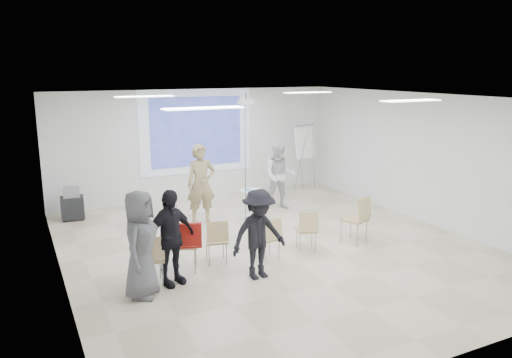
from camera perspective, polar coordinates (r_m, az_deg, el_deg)
name	(u,v)px	position (r m, az deg, el deg)	size (l,w,h in m)	color
floor	(273,249)	(10.25, 2.00, -7.99)	(8.00, 9.00, 0.10)	beige
ceiling	(275,95)	(9.62, 2.14, 9.59)	(8.00, 9.00, 0.10)	white
wall_back	(196,144)	(13.93, -6.86, 4.01)	(8.00, 0.10, 3.00)	silver
wall_left	(54,198)	(8.71, -22.13, -1.97)	(0.10, 9.00, 3.00)	silver
wall_right	(428,158)	(12.24, 19.02, 2.23)	(0.10, 9.00, 3.00)	silver
projection_halo	(197,132)	(13.82, -6.81, 5.41)	(3.20, 0.01, 2.30)	silver
projection_image	(197,132)	(13.81, -6.79, 5.40)	(2.60, 0.01, 1.90)	#313FA7
pedestal_table	(252,202)	(12.03, -0.46, -2.64)	(0.67, 0.67, 0.71)	white
player_left	(201,179)	(11.55, -6.30, 0.00)	(0.77, 0.52, 2.10)	#9E8961
player_right	(280,172)	(12.72, 2.73, 0.79)	(0.92, 0.74, 1.91)	silver
controller_left	(204,162)	(11.77, -5.94, 1.91)	(0.04, 0.11, 0.04)	silver
controller_right	(269,158)	(12.79, 1.50, 2.39)	(0.04, 0.12, 0.04)	silver
chair_far_left	(151,256)	(8.48, -11.88, -8.64)	(0.47, 0.49, 0.87)	tan
chair_left_mid	(184,242)	(8.91, -8.19, -7.12)	(0.59, 0.61, 0.95)	tan
chair_left_inner	(217,238)	(9.24, -4.51, -6.74)	(0.48, 0.50, 0.85)	tan
chair_center	(270,235)	(9.39, 1.57, -6.46)	(0.43, 0.46, 0.82)	tan
chair_right_inner	(307,227)	(9.90, 5.88, -5.52)	(0.49, 0.51, 0.82)	tan
chair_right_far	(358,216)	(10.45, 11.60, -4.16)	(0.62, 0.64, 0.99)	tan
red_jacket	(188,235)	(8.74, -7.73, -6.42)	(0.46, 0.10, 0.44)	#A21913
laptop	(216,239)	(9.34, -4.62, -6.83)	(0.31, 0.23, 0.02)	black
audience_left	(170,231)	(8.35, -9.84, -5.86)	(1.09, 0.65, 1.87)	black
audience_mid	(259,228)	(8.49, 0.31, -5.66)	(1.15, 0.63, 1.78)	black
audience_outer	(140,238)	(8.00, -13.10, -6.57)	(0.94, 0.62, 1.93)	#5B5B60
flipchart_easel	(305,142)	(14.62, 5.59, 4.23)	(0.84, 0.65, 1.96)	gray
av_cart	(72,205)	(12.69, -20.26, -2.78)	(0.56, 0.46, 0.79)	black
ceiling_projector	(246,108)	(11.01, -1.14, 8.08)	(0.30, 0.25, 3.00)	white
fluor_panel_nw	(145,96)	(10.77, -12.62, 9.19)	(1.20, 0.30, 0.02)	white
fluor_panel_ne	(308,92)	(12.35, 5.95, 9.81)	(1.20, 0.30, 0.02)	white
fluor_panel_sw	(203,108)	(7.43, -6.05, 8.05)	(1.20, 0.30, 0.02)	white
fluor_panel_se	(411,101)	(9.58, 17.27, 8.55)	(1.20, 0.30, 0.02)	white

